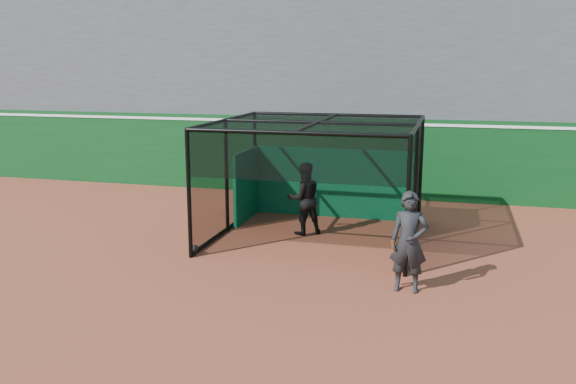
# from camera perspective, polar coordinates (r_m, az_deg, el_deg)

# --- Properties ---
(ground) EXTENTS (120.00, 120.00, 0.00)m
(ground) POSITION_cam_1_polar(r_m,az_deg,el_deg) (12.15, -6.19, -8.16)
(ground) COLOR brown
(ground) RESTS_ON ground
(outfield_wall) EXTENTS (50.00, 0.50, 2.50)m
(outfield_wall) POSITION_cam_1_polar(r_m,az_deg,el_deg) (19.78, 2.71, 3.55)
(outfield_wall) COLOR #0B3D16
(outfield_wall) RESTS_ON ground
(grandstand) EXTENTS (50.00, 7.85, 8.95)m
(grandstand) POSITION_cam_1_polar(r_m,az_deg,el_deg) (23.27, 4.86, 12.64)
(grandstand) COLOR #4C4C4F
(grandstand) RESTS_ON ground
(batting_cage) EXTENTS (4.72, 4.62, 2.80)m
(batting_cage) POSITION_cam_1_polar(r_m,az_deg,el_deg) (14.64, 2.75, 1.03)
(batting_cage) COLOR black
(batting_cage) RESTS_ON ground
(batter) EXTENTS (1.10, 1.04, 1.80)m
(batter) POSITION_cam_1_polar(r_m,az_deg,el_deg) (15.04, 1.52, -0.61)
(batter) COLOR black
(batter) RESTS_ON ground
(on_deck_player) EXTENTS (0.69, 0.46, 1.89)m
(on_deck_player) POSITION_cam_1_polar(r_m,az_deg,el_deg) (11.45, 11.24, -4.62)
(on_deck_player) COLOR black
(on_deck_player) RESTS_ON ground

